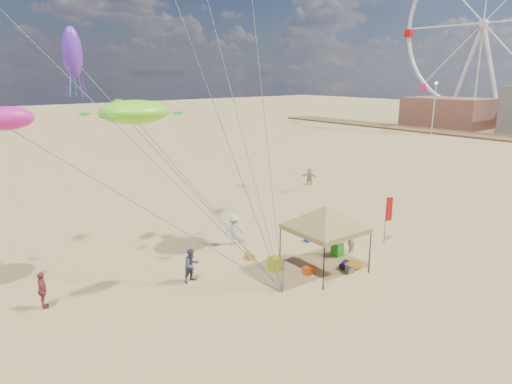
% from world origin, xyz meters
% --- Properties ---
extents(ground, '(280.00, 280.00, 0.00)m').
position_xyz_m(ground, '(0.00, 0.00, 0.00)').
color(ground, tan).
rests_on(ground, ground).
extents(canopy_tent, '(6.19, 6.19, 3.82)m').
position_xyz_m(canopy_tent, '(2.63, 0.95, 3.18)').
color(canopy_tent, black).
rests_on(canopy_tent, ground).
extents(feather_flag, '(0.41, 0.16, 2.76)m').
position_xyz_m(feather_flag, '(8.20, 1.26, 1.85)').
color(feather_flag, black).
rests_on(feather_flag, ground).
extents(cooler_red, '(0.54, 0.38, 0.38)m').
position_xyz_m(cooler_red, '(1.74, 1.09, 0.19)').
color(cooler_red, '#DB4D11').
rests_on(cooler_red, ground).
extents(cooler_blue, '(0.54, 0.38, 0.38)m').
position_xyz_m(cooler_blue, '(4.95, 4.20, 0.19)').
color(cooler_blue, '#1732BB').
rests_on(cooler_blue, ground).
extents(bag_navy, '(0.69, 0.54, 0.36)m').
position_xyz_m(bag_navy, '(3.61, 0.46, 0.18)').
color(bag_navy, '#130E40').
rests_on(bag_navy, ground).
extents(bag_orange, '(0.54, 0.69, 0.36)m').
position_xyz_m(bag_orange, '(0.71, 4.38, 0.18)').
color(bag_orange, orange).
rests_on(bag_orange, ground).
extents(chair_green, '(0.50, 0.50, 0.70)m').
position_xyz_m(chair_green, '(4.59, 1.78, 0.35)').
color(chair_green, green).
rests_on(chair_green, ground).
extents(chair_yellow, '(0.50, 0.50, 0.70)m').
position_xyz_m(chair_yellow, '(0.71, 2.42, 0.35)').
color(chair_yellow, '#BCC616').
rests_on(chair_yellow, ground).
extents(crate_grey, '(0.34, 0.30, 0.28)m').
position_xyz_m(crate_grey, '(3.36, -0.08, 0.14)').
color(crate_grey, slate).
rests_on(crate_grey, ground).
extents(beach_cart, '(0.90, 0.50, 0.24)m').
position_xyz_m(beach_cart, '(3.83, 0.10, 0.20)').
color(beach_cart, orange).
rests_on(beach_cart, ground).
extents(person_near_a, '(0.72, 0.70, 1.66)m').
position_xyz_m(person_near_a, '(5.46, 1.63, 0.83)').
color(person_near_a, tan).
rests_on(person_near_a, ground).
extents(person_near_b, '(0.86, 0.72, 1.62)m').
position_xyz_m(person_near_b, '(-3.08, 3.94, 0.81)').
color(person_near_b, '#393F4E').
rests_on(person_near_b, ground).
extents(person_near_c, '(1.27, 1.02, 1.72)m').
position_xyz_m(person_near_c, '(1.29, 6.59, 0.86)').
color(person_near_c, silver).
rests_on(person_near_c, ground).
extents(person_far_a, '(0.54, 0.98, 1.58)m').
position_xyz_m(person_far_a, '(-9.13, 5.65, 0.79)').
color(person_far_a, '#9A3F3B').
rests_on(person_far_a, ground).
extents(person_far_c, '(1.19, 1.35, 1.48)m').
position_xyz_m(person_far_c, '(14.91, 14.00, 0.74)').
color(person_far_c, tan).
rests_on(person_far_c, ground).
extents(building_north, '(10.00, 14.00, 5.20)m').
position_xyz_m(building_north, '(67.00, 30.00, 2.60)').
color(building_north, '#8C5947').
rests_on(building_north, ground).
extents(lamp_north, '(0.50, 0.50, 8.25)m').
position_xyz_m(lamp_north, '(55.00, 26.00, 5.52)').
color(lamp_north, silver).
rests_on(lamp_north, ground).
extents(ferris_wheel, '(1.28, 31.13, 33.42)m').
position_xyz_m(ferris_wheel, '(72.00, 27.86, 16.54)').
color(ferris_wheel, silver).
rests_on(ferris_wheel, ground).
extents(turtle_kite, '(3.90, 3.48, 1.09)m').
position_xyz_m(turtle_kite, '(-4.23, 6.52, 7.72)').
color(turtle_kite, '#82FF1D').
rests_on(turtle_kite, ground).
extents(fish_kite, '(2.03, 1.46, 0.81)m').
position_xyz_m(fish_kite, '(-9.87, 4.24, 7.93)').
color(fish_kite, '#D11B8F').
rests_on(fish_kite, ground).
extents(squid_kite, '(1.10, 1.10, 2.26)m').
position_xyz_m(squid_kite, '(-6.07, 8.57, 10.31)').
color(squid_kite, '#682AC8').
rests_on(squid_kite, ground).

